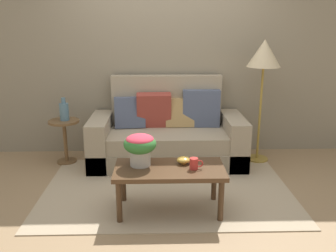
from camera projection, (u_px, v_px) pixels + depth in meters
ground_plane at (167, 186)px, 3.98m from camera, size 14.00×14.00×0.00m
wall_back at (164, 42)px, 4.75m from camera, size 6.40×0.12×2.97m
area_rug at (167, 188)px, 3.91m from camera, size 2.61×1.74×0.01m
couch at (167, 136)px, 4.63m from camera, size 1.91×0.86×1.07m
coffee_table at (169, 173)px, 3.36m from camera, size 1.02×0.52×0.44m
side_table at (65, 134)px, 4.56m from camera, size 0.38×0.38×0.56m
floor_lamp at (264, 59)px, 4.39m from camera, size 0.41×0.41×1.54m
potted_plant at (140, 146)px, 3.35m from camera, size 0.31×0.31×0.30m
coffee_mug at (194, 164)px, 3.30m from camera, size 0.13×0.08×0.10m
snack_bowl at (184, 160)px, 3.43m from camera, size 0.13×0.13×0.07m
table_vase at (64, 111)px, 4.48m from camera, size 0.11×0.11×0.29m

